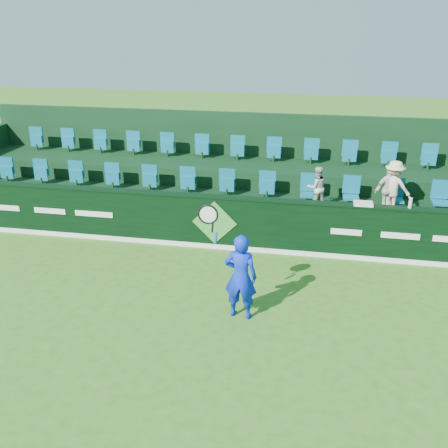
% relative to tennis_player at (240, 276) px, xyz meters
% --- Properties ---
extents(ground, '(60.00, 60.00, 0.00)m').
position_rel_tennis_player_xyz_m(ground, '(-1.05, -1.08, -0.87)').
color(ground, '#316919').
rests_on(ground, ground).
extents(sponsor_hoarding, '(16.00, 0.25, 1.35)m').
position_rel_tennis_player_xyz_m(sponsor_hoarding, '(-1.05, 2.91, -0.19)').
color(sponsor_hoarding, black).
rests_on(sponsor_hoarding, ground).
extents(stand_tier_front, '(16.00, 2.00, 0.80)m').
position_rel_tennis_player_xyz_m(stand_tier_front, '(-1.05, 4.02, -0.47)').
color(stand_tier_front, black).
rests_on(stand_tier_front, ground).
extents(stand_tier_back, '(16.00, 1.80, 1.30)m').
position_rel_tennis_player_xyz_m(stand_tier_back, '(-1.05, 5.92, -0.22)').
color(stand_tier_back, black).
rests_on(stand_tier_back, ground).
extents(stand_rear, '(16.00, 4.10, 2.60)m').
position_rel_tennis_player_xyz_m(stand_rear, '(-1.05, 6.36, 0.35)').
color(stand_rear, black).
rests_on(stand_rear, ground).
extents(seat_row_front, '(13.50, 0.50, 0.60)m').
position_rel_tennis_player_xyz_m(seat_row_front, '(-1.05, 4.42, 0.23)').
color(seat_row_front, '#0D6176').
rests_on(seat_row_front, stand_tier_front).
extents(seat_row_back, '(13.50, 0.50, 0.60)m').
position_rel_tennis_player_xyz_m(seat_row_back, '(-1.05, 6.22, 0.73)').
color(seat_row_back, '#0D6176').
rests_on(seat_row_back, stand_tier_back).
extents(tennis_player, '(1.11, 0.45, 2.30)m').
position_rel_tennis_player_xyz_m(tennis_player, '(0.00, 0.00, 0.00)').
color(tennis_player, '#0B25C9').
rests_on(tennis_player, ground).
extents(spectator_left, '(0.63, 0.57, 1.07)m').
position_rel_tennis_player_xyz_m(spectator_left, '(1.32, 4.04, 0.47)').
color(spectator_left, beige).
rests_on(spectator_left, stand_tier_front).
extents(spectator_middle, '(0.74, 0.49, 1.17)m').
position_rel_tennis_player_xyz_m(spectator_middle, '(3.04, 4.04, 0.52)').
color(spectator_middle, silver).
rests_on(spectator_middle, stand_tier_front).
extents(spectator_right, '(0.95, 0.73, 1.31)m').
position_rel_tennis_player_xyz_m(spectator_right, '(3.15, 4.04, 0.59)').
color(spectator_right, beige).
rests_on(spectator_right, stand_tier_front).
extents(towel, '(0.42, 0.28, 0.06)m').
position_rel_tennis_player_xyz_m(towel, '(2.37, 2.92, 0.51)').
color(towel, silver).
rests_on(towel, sponsor_hoarding).
extents(drinks_bottle, '(0.08, 0.08, 0.24)m').
position_rel_tennis_player_xyz_m(drinks_bottle, '(3.38, 2.92, 0.60)').
color(drinks_bottle, silver).
rests_on(drinks_bottle, sponsor_hoarding).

